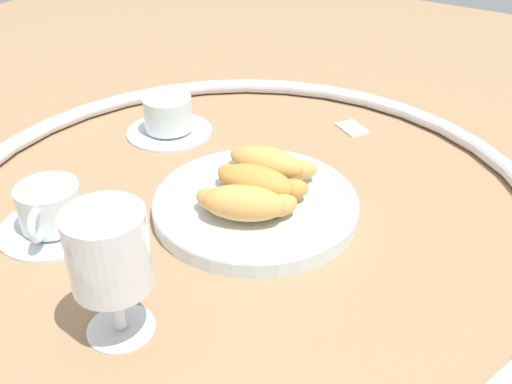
# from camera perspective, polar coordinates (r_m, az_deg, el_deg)

# --- Properties ---
(ground_plane) EXTENTS (2.20, 2.20, 0.00)m
(ground_plane) POSITION_cam_1_polar(r_m,az_deg,el_deg) (0.77, -1.27, -1.47)
(ground_plane) COLOR #997551
(table_chrome_rim) EXTENTS (0.78, 0.78, 0.02)m
(table_chrome_rim) POSITION_cam_1_polar(r_m,az_deg,el_deg) (0.77, -1.28, -0.73)
(table_chrome_rim) COLOR silver
(table_chrome_rim) RESTS_ON ground_plane
(pastry_plate) EXTENTS (0.26, 0.26, 0.02)m
(pastry_plate) POSITION_cam_1_polar(r_m,az_deg,el_deg) (0.76, 0.00, -1.09)
(pastry_plate) COLOR silver
(pastry_plate) RESTS_ON ground_plane
(croissant_large) EXTENTS (0.12, 0.10, 0.04)m
(croissant_large) POSITION_cam_1_polar(r_m,az_deg,el_deg) (0.70, -1.16, -1.05)
(croissant_large) COLOR #D6994C
(croissant_large) RESTS_ON pastry_plate
(croissant_small) EXTENTS (0.14, 0.08, 0.04)m
(croissant_small) POSITION_cam_1_polar(r_m,az_deg,el_deg) (0.74, 0.10, 0.98)
(croissant_small) COLOR #CC893D
(croissant_small) RESTS_ON pastry_plate
(croissant_extra) EXTENTS (0.14, 0.08, 0.04)m
(croissant_extra) POSITION_cam_1_polar(r_m,az_deg,el_deg) (0.79, 1.17, 2.81)
(croissant_extra) COLOR #D6994C
(croissant_extra) RESTS_ON pastry_plate
(coffee_cup_near) EXTENTS (0.14, 0.14, 0.06)m
(coffee_cup_near) POSITION_cam_1_polar(r_m,az_deg,el_deg) (0.76, -19.11, -1.83)
(coffee_cup_near) COLOR silver
(coffee_cup_near) RESTS_ON ground_plane
(coffee_cup_far) EXTENTS (0.14, 0.14, 0.06)m
(coffee_cup_far) POSITION_cam_1_polar(r_m,az_deg,el_deg) (0.96, -8.45, 7.06)
(coffee_cup_far) COLOR silver
(coffee_cup_far) RESTS_ON ground_plane
(juice_glass_left) EXTENTS (0.08, 0.08, 0.14)m
(juice_glass_left) POSITION_cam_1_polar(r_m,az_deg,el_deg) (0.56, -13.95, -5.86)
(juice_glass_left) COLOR white
(juice_glass_left) RESTS_ON ground_plane
(sugar_packet) EXTENTS (0.06, 0.05, 0.01)m
(sugar_packet) POSITION_cam_1_polar(r_m,az_deg,el_deg) (0.98, 9.22, 6.16)
(sugar_packet) COLOR white
(sugar_packet) RESTS_ON ground_plane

